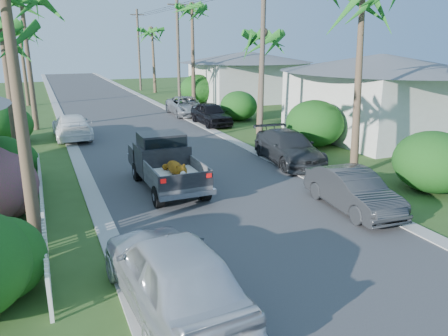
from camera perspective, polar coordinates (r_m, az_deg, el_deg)
name	(u,v)px	position (r m, az deg, el deg)	size (l,w,h in m)	color
ground	(304,265)	(11.57, 10.37, -12.37)	(120.00, 120.00, 0.00)	#314F1D
road	(121,116)	(34.31, -13.25, 6.58)	(8.00, 100.00, 0.02)	#38383A
curb_left	(62,120)	(33.85, -20.45, 5.90)	(0.60, 100.00, 0.06)	#A5A39E
curb_right	(176,113)	(35.29, -6.33, 7.19)	(0.60, 100.00, 0.06)	#A5A39E
pickup_truck	(164,161)	(17.17, -7.85, 0.95)	(1.98, 5.12, 2.06)	black
parked_car_rn	(353,191)	(15.24, 16.47, -2.87)	(1.44, 4.12, 1.36)	#2B2D2F
parked_car_rm	(289,148)	(20.60, 8.43, 2.65)	(2.02, 4.97, 1.44)	#292A2D
parked_car_rf	(211,114)	(29.89, -1.72, 7.06)	(1.76, 4.38, 1.49)	black
parked_car_rd	(186,106)	(34.05, -4.93, 8.04)	(2.32, 5.03, 1.40)	#A4A7AB
parked_car_ln	(172,272)	(9.41, -6.82, -13.37)	(2.01, 5.00, 1.70)	silver
parked_car_lf	(72,127)	(27.08, -19.26, 5.12)	(1.99, 4.88, 1.42)	white
palm_l_b	(0,24)	(20.41, -27.17, 16.37)	(4.40, 4.40, 7.40)	brown
palm_l_d	(19,30)	(42.39, -25.17, 16.02)	(4.40, 4.40, 7.70)	brown
palm_r_b	(262,33)	(26.47, 4.97, 17.14)	(4.40, 4.40, 7.20)	brown
palm_r_c	(192,7)	(36.51, -4.20, 20.26)	(4.40, 4.40, 9.40)	brown
palm_r_d	(152,30)	(49.93, -9.36, 17.41)	(4.40, 4.40, 8.00)	brown
shrub_r_a	(433,162)	(18.10, 25.66, 0.72)	(2.80, 3.08, 2.30)	#193F12
shrub_r_b	(315,124)	(24.05, 11.75, 5.71)	(3.00, 3.30, 2.50)	#193F12
shrub_r_c	(239,106)	(31.65, 1.92, 8.12)	(2.60, 2.86, 2.10)	#193F12
shrub_r_d	(198,89)	(41.00, -3.45, 10.29)	(3.20, 3.52, 2.60)	#193F12
picket_fence	(43,208)	(14.74, -22.61, -4.85)	(0.10, 11.00, 1.00)	white
house_right_near	(379,98)	(27.92, 19.59, 8.55)	(8.00, 9.00, 4.80)	silver
house_right_far	(247,78)	(42.87, 2.96, 11.66)	(9.00, 8.00, 4.60)	silver
utility_pole_b	(262,59)	(24.24, 5.03, 14.04)	(1.60, 0.26, 9.00)	brown
utility_pole_c	(178,53)	(38.13, -5.99, 14.77)	(1.60, 0.26, 9.00)	brown
utility_pole_d	(139,50)	(52.63, -11.06, 14.93)	(1.60, 0.26, 9.00)	brown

